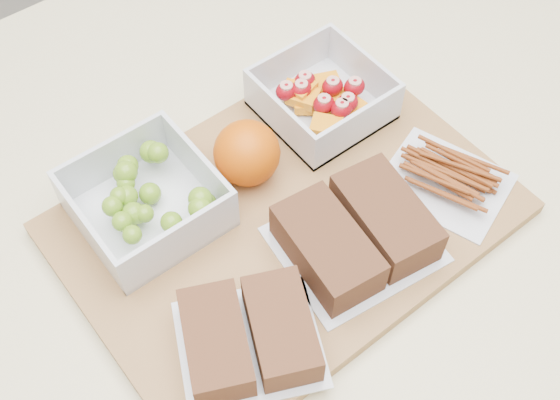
# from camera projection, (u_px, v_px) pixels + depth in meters

# --- Properties ---
(counter) EXTENTS (1.20, 0.90, 0.90)m
(counter) POSITION_uv_depth(u_px,v_px,m) (277.00, 383.00, 1.07)
(counter) COLOR beige
(counter) RESTS_ON ground
(cutting_board) EXTENTS (0.42, 0.30, 0.02)m
(cutting_board) POSITION_uv_depth(u_px,v_px,m) (287.00, 218.00, 0.70)
(cutting_board) COLOR #9C7040
(cutting_board) RESTS_ON counter
(grape_container) EXTENTS (0.13, 0.13, 0.05)m
(grape_container) POSITION_uv_depth(u_px,v_px,m) (147.00, 199.00, 0.67)
(grape_container) COLOR silver
(grape_container) RESTS_ON cutting_board
(fruit_container) EXTENTS (0.12, 0.12, 0.05)m
(fruit_container) POSITION_uv_depth(u_px,v_px,m) (322.00, 98.00, 0.75)
(fruit_container) COLOR silver
(fruit_container) RESTS_ON cutting_board
(orange) EXTENTS (0.07, 0.07, 0.07)m
(orange) POSITION_uv_depth(u_px,v_px,m) (247.00, 153.00, 0.69)
(orange) COLOR #D25304
(orange) RESTS_ON cutting_board
(sandwich_bag_left) EXTENTS (0.16, 0.15, 0.04)m
(sandwich_bag_left) POSITION_uv_depth(u_px,v_px,m) (249.00, 336.00, 0.60)
(sandwich_bag_left) COLOR silver
(sandwich_bag_left) RESTS_ON cutting_board
(sandwich_bag_center) EXTENTS (0.16, 0.14, 0.04)m
(sandwich_bag_center) POSITION_uv_depth(u_px,v_px,m) (356.00, 233.00, 0.65)
(sandwich_bag_center) COLOR silver
(sandwich_bag_center) RESTS_ON cutting_board
(pretzel_bag) EXTENTS (0.13, 0.15, 0.03)m
(pretzel_bag) POSITION_uv_depth(u_px,v_px,m) (447.00, 176.00, 0.70)
(pretzel_bag) COLOR silver
(pretzel_bag) RESTS_ON cutting_board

